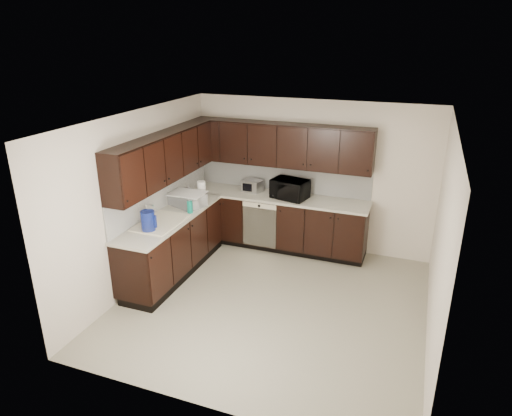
# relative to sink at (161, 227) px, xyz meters

# --- Properties ---
(floor) EXTENTS (4.00, 4.00, 0.00)m
(floor) POSITION_rel_sink_xyz_m (1.68, 0.01, -0.88)
(floor) COLOR #A19B85
(floor) RESTS_ON ground
(ceiling) EXTENTS (4.00, 4.00, 0.00)m
(ceiling) POSITION_rel_sink_xyz_m (1.68, 0.01, 1.62)
(ceiling) COLOR white
(ceiling) RESTS_ON wall_back
(wall_back) EXTENTS (4.00, 0.02, 2.50)m
(wall_back) POSITION_rel_sink_xyz_m (1.68, 2.01, 0.37)
(wall_back) COLOR beige
(wall_back) RESTS_ON floor
(wall_left) EXTENTS (0.02, 4.00, 2.50)m
(wall_left) POSITION_rel_sink_xyz_m (-0.32, 0.01, 0.37)
(wall_left) COLOR beige
(wall_left) RESTS_ON floor
(wall_right) EXTENTS (0.02, 4.00, 2.50)m
(wall_right) POSITION_rel_sink_xyz_m (3.68, 0.01, 0.37)
(wall_right) COLOR beige
(wall_right) RESTS_ON floor
(wall_front) EXTENTS (4.00, 0.02, 2.50)m
(wall_front) POSITION_rel_sink_xyz_m (1.68, -1.99, 0.37)
(wall_front) COLOR beige
(wall_front) RESTS_ON floor
(lower_cabinets) EXTENTS (3.00, 2.80, 0.90)m
(lower_cabinets) POSITION_rel_sink_xyz_m (0.67, 1.12, -0.47)
(lower_cabinets) COLOR black
(lower_cabinets) RESTS_ON floor
(countertop) EXTENTS (3.03, 2.83, 0.04)m
(countertop) POSITION_rel_sink_xyz_m (0.67, 1.12, 0.04)
(countertop) COLOR beige
(countertop) RESTS_ON lower_cabinets
(backsplash) EXTENTS (3.00, 2.80, 0.48)m
(backsplash) POSITION_rel_sink_xyz_m (0.46, 1.33, 0.30)
(backsplash) COLOR white
(backsplash) RESTS_ON countertop
(upper_cabinets) EXTENTS (3.00, 2.80, 0.70)m
(upper_cabinets) POSITION_rel_sink_xyz_m (0.58, 1.22, 0.89)
(upper_cabinets) COLOR black
(upper_cabinets) RESTS_ON wall_back
(dishwasher) EXTENTS (0.58, 0.04, 0.78)m
(dishwasher) POSITION_rel_sink_xyz_m (0.98, 1.42, -0.33)
(dishwasher) COLOR beige
(dishwasher) RESTS_ON lower_cabinets
(sink) EXTENTS (0.54, 0.82, 0.42)m
(sink) POSITION_rel_sink_xyz_m (0.00, 0.00, 0.00)
(sink) COLOR beige
(sink) RESTS_ON countertop
(microwave) EXTENTS (0.64, 0.50, 0.31)m
(microwave) POSITION_rel_sink_xyz_m (1.41, 1.67, 0.22)
(microwave) COLOR black
(microwave) RESTS_ON countertop
(soap_bottle_a) EXTENTS (0.09, 0.10, 0.19)m
(soap_bottle_a) POSITION_rel_sink_xyz_m (0.19, 0.69, 0.15)
(soap_bottle_a) COLOR gray
(soap_bottle_a) RESTS_ON countertop
(soap_bottle_b) EXTENTS (0.11, 0.11, 0.21)m
(soap_bottle_b) POSITION_rel_sink_xyz_m (-0.15, 1.14, 0.17)
(soap_bottle_b) COLOR gray
(soap_bottle_b) RESTS_ON countertop
(toaster_oven) EXTENTS (0.37, 0.31, 0.20)m
(toaster_oven) POSITION_rel_sink_xyz_m (0.72, 1.78, 0.16)
(toaster_oven) COLOR silver
(toaster_oven) RESTS_ON countertop
(storage_bin) EXTENTS (0.62, 0.55, 0.20)m
(storage_bin) POSITION_rel_sink_xyz_m (0.02, 0.78, 0.16)
(storage_bin) COLOR white
(storage_bin) RESTS_ON countertop
(blue_pitcher) EXTENTS (0.23, 0.23, 0.29)m
(blue_pitcher) POSITION_rel_sink_xyz_m (0.00, -0.29, 0.20)
(blue_pitcher) COLOR navy
(blue_pitcher) RESTS_ON countertop
(teal_tumbler) EXTENTS (0.10, 0.10, 0.18)m
(teal_tumbler) POSITION_rel_sink_xyz_m (0.20, 0.52, 0.15)
(teal_tumbler) COLOR #0B7D68
(teal_tumbler) RESTS_ON countertop
(paper_towel_roll) EXTENTS (0.15, 0.15, 0.30)m
(paper_towel_roll) POSITION_rel_sink_xyz_m (0.09, 1.13, 0.21)
(paper_towel_roll) COLOR white
(paper_towel_roll) RESTS_ON countertop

